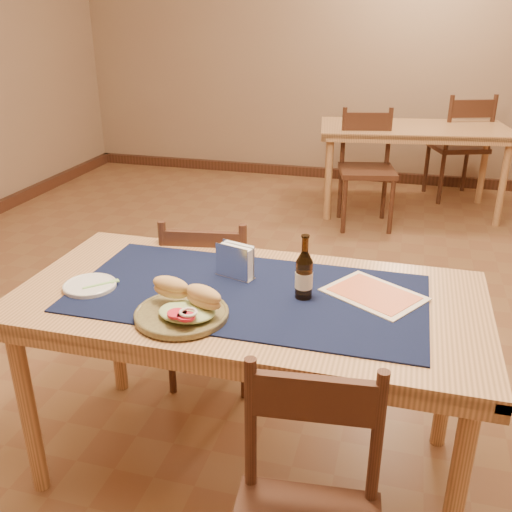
% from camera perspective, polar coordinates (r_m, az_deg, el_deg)
% --- Properties ---
extents(room, '(6.04, 7.04, 2.84)m').
position_cam_1_polar(room, '(2.54, 4.36, 17.71)').
color(room, brown).
rests_on(room, ground).
extents(main_table, '(1.60, 0.80, 0.75)m').
position_cam_1_polar(main_table, '(2.00, -0.75, -5.89)').
color(main_table, tan).
rests_on(main_table, ground).
extents(placemat, '(1.20, 0.60, 0.01)m').
position_cam_1_polar(placemat, '(1.96, -0.77, -3.72)').
color(placemat, black).
rests_on(placemat, main_table).
extents(baseboard, '(6.00, 7.00, 0.10)m').
position_cam_1_polar(baseboard, '(2.99, 3.57, -9.01)').
color(baseboard, '#442418').
rests_on(baseboard, ground).
extents(back_table, '(1.66, 1.01, 0.75)m').
position_cam_1_polar(back_table, '(5.13, 15.46, 11.49)').
color(back_table, tan).
rests_on(back_table, ground).
extents(chair_main_far, '(0.45, 0.45, 0.85)m').
position_cam_1_polar(chair_main_far, '(2.62, -4.53, -4.10)').
color(chair_main_far, '#442418').
rests_on(chair_main_far, ground).
extents(chair_back_near, '(0.51, 0.51, 0.93)m').
position_cam_1_polar(chair_back_near, '(4.75, 10.99, 8.75)').
color(chair_back_near, '#442418').
rests_on(chair_back_near, ground).
extents(chair_back_far, '(0.58, 0.58, 0.98)m').
position_cam_1_polar(chair_back_far, '(5.66, 19.69, 10.40)').
color(chair_back_far, '#442418').
rests_on(chair_back_far, ground).
extents(sandwich_plate, '(0.30, 0.30, 0.11)m').
position_cam_1_polar(sandwich_plate, '(1.81, -7.22, -5.21)').
color(sandwich_plate, olive).
rests_on(sandwich_plate, placemat).
extents(side_plate, '(0.18, 0.18, 0.02)m').
position_cam_1_polar(side_plate, '(2.08, -16.29, -2.81)').
color(side_plate, silver).
rests_on(side_plate, placemat).
extents(fork, '(0.10, 0.10, 0.00)m').
position_cam_1_polar(fork, '(2.06, -14.96, -2.67)').
color(fork, '#95DC78').
rests_on(fork, side_plate).
extents(beer_bottle, '(0.06, 0.06, 0.22)m').
position_cam_1_polar(beer_bottle, '(1.90, 4.82, -1.89)').
color(beer_bottle, '#42250B').
rests_on(beer_bottle, placemat).
extents(napkin_holder, '(0.15, 0.09, 0.13)m').
position_cam_1_polar(napkin_holder, '(2.05, -2.10, -0.60)').
color(napkin_holder, silver).
rests_on(napkin_holder, placemat).
extents(menu_card, '(0.38, 0.35, 0.01)m').
position_cam_1_polar(menu_card, '(1.98, 11.72, -3.76)').
color(menu_card, beige).
rests_on(menu_card, placemat).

